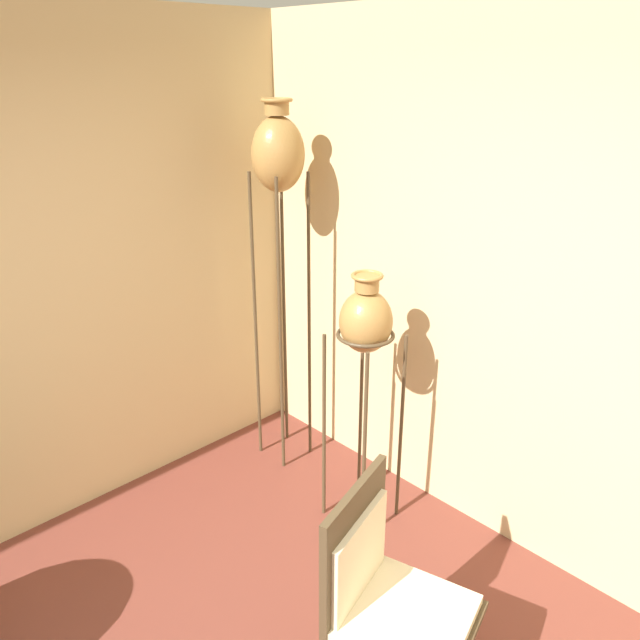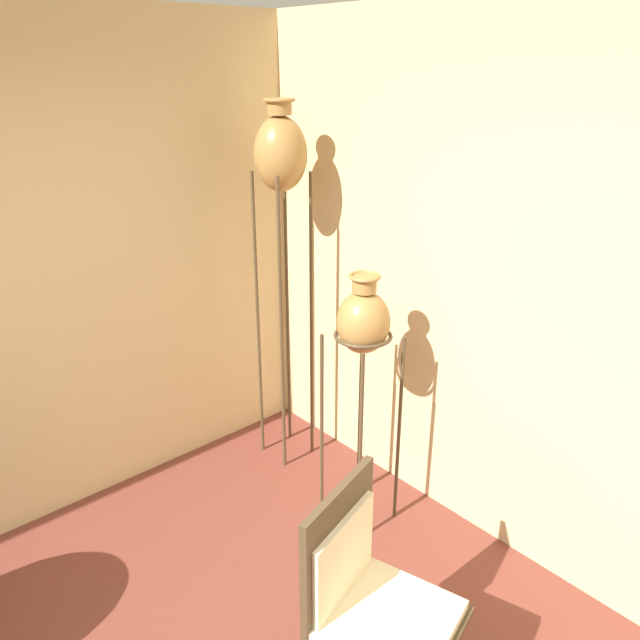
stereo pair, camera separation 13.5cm
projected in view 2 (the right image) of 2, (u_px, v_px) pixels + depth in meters
wall_right at (599, 328)px, 2.69m from camera, size 0.06×8.32×2.70m
vase_stand_tall at (281, 165)px, 3.46m from camera, size 0.30×0.30×2.23m
vase_stand_medium at (363, 328)px, 3.15m from camera, size 0.32×0.32×1.45m
chair at (369, 596)px, 2.30m from camera, size 0.60×0.59×1.02m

